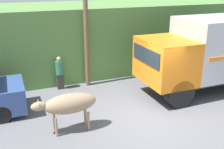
# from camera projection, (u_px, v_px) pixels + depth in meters

# --- Properties ---
(ground_plane) EXTENTS (60.00, 60.00, 0.00)m
(ground_plane) POSITION_uv_depth(u_px,v_px,m) (153.00, 117.00, 9.66)
(ground_plane) COLOR slate
(hillside_embankment) EXTENTS (32.00, 5.11, 3.51)m
(hillside_embankment) POSITION_uv_depth(u_px,v_px,m) (94.00, 36.00, 14.94)
(hillside_embankment) COLOR #568442
(hillside_embankment) RESTS_ON ground_plane
(cargo_truck) EXTENTS (6.06, 2.44, 3.26)m
(cargo_truck) POSITION_uv_depth(u_px,v_px,m) (211.00, 52.00, 11.43)
(cargo_truck) COLOR #2D2D2D
(cargo_truck) RESTS_ON ground_plane
(brown_cow) EXTENTS (2.10, 0.67, 1.33)m
(brown_cow) POSITION_uv_depth(u_px,v_px,m) (69.00, 104.00, 8.46)
(brown_cow) COLOR #9E7F60
(brown_cow) RESTS_ON ground_plane
(pedestrian_on_hill) EXTENTS (0.36, 0.36, 1.54)m
(pedestrian_on_hill) POSITION_uv_depth(u_px,v_px,m) (60.00, 72.00, 11.87)
(pedestrian_on_hill) COLOR #38332D
(pedestrian_on_hill) RESTS_ON ground_plane
(utility_pole) EXTENTS (0.90, 0.21, 6.61)m
(utility_pole) POSITION_uv_depth(u_px,v_px,m) (86.00, 12.00, 11.42)
(utility_pole) COLOR brown
(utility_pole) RESTS_ON ground_plane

